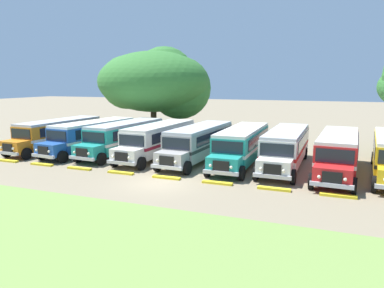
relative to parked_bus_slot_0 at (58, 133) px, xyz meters
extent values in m
plane|color=#84755B|center=(14.49, -7.35, -1.58)|extent=(220.00, 220.00, 0.00)
cube|color=olive|center=(14.49, -16.97, -1.58)|extent=(80.00, 11.31, 0.01)
cube|color=orange|center=(0.01, 0.31, -0.03)|extent=(2.91, 9.30, 2.10)
cube|color=white|center=(0.01, 0.31, -0.20)|extent=(2.94, 9.32, 0.24)
cube|color=black|center=(1.30, 0.55, 0.47)|extent=(0.40, 7.99, 0.80)
cube|color=black|center=(-1.24, 0.66, 0.47)|extent=(0.40, 7.99, 0.80)
cube|color=#B2B2B7|center=(0.01, 0.31, 1.13)|extent=(2.82, 9.20, 0.22)
cube|color=orange|center=(-0.22, -4.99, -0.56)|extent=(2.26, 1.50, 1.05)
cube|color=black|center=(-0.26, -5.73, -0.53)|extent=(1.10, 0.15, 0.70)
cube|color=#B7B7BC|center=(-0.26, -5.77, -0.96)|extent=(2.41, 0.31, 0.24)
cube|color=black|center=(-0.19, -4.32, 0.47)|extent=(2.20, 0.16, 0.84)
cube|color=white|center=(0.22, 4.92, -0.14)|extent=(0.90, 0.10, 1.30)
sphere|color=#EAE5C6|center=(0.44, -5.81, -0.53)|extent=(0.20, 0.20, 0.20)
sphere|color=#EAE5C6|center=(-0.96, -5.75, -0.53)|extent=(0.20, 0.20, 0.20)
cylinder|color=black|center=(0.98, -4.94, -1.08)|extent=(0.32, 1.01, 1.00)
cylinder|color=black|center=(-1.42, -4.83, -1.08)|extent=(0.32, 1.01, 1.00)
cylinder|color=black|center=(1.35, 3.25, -1.08)|extent=(0.32, 1.01, 1.00)
cylinder|color=black|center=(-1.05, 3.36, -1.08)|extent=(0.32, 1.01, 1.00)
cube|color=#23519E|center=(3.95, 0.42, -0.03)|extent=(3.33, 9.39, 2.10)
cube|color=silver|center=(3.95, 0.42, -0.20)|extent=(3.37, 9.41, 0.24)
cube|color=black|center=(5.24, 0.60, 0.47)|extent=(0.77, 7.97, 0.80)
cube|color=black|center=(2.72, 0.83, 0.47)|extent=(0.77, 7.97, 0.80)
cube|color=silver|center=(3.95, 0.42, 1.13)|extent=(3.25, 9.28, 0.22)
cube|color=#23519E|center=(3.47, -4.86, -0.56)|extent=(2.32, 1.60, 1.05)
cube|color=black|center=(3.40, -5.60, -0.53)|extent=(1.10, 0.20, 0.70)
cube|color=#B7B7BC|center=(3.39, -5.64, -0.96)|extent=(2.41, 0.42, 0.24)
cube|color=black|center=(3.53, -4.19, 0.47)|extent=(2.20, 0.26, 0.84)
cube|color=silver|center=(4.38, 5.02, -0.14)|extent=(0.90, 0.14, 1.30)
sphere|color=#EAE5C6|center=(4.09, -5.71, -0.53)|extent=(0.20, 0.20, 0.20)
sphere|color=#EAE5C6|center=(2.70, -5.58, -0.53)|extent=(0.20, 0.20, 0.20)
cylinder|color=black|center=(4.67, -4.87, -1.08)|extent=(0.37, 1.02, 1.00)
cylinder|color=black|center=(2.28, -4.65, -1.08)|extent=(0.37, 1.02, 1.00)
cylinder|color=black|center=(5.42, 3.30, -1.08)|extent=(0.37, 1.02, 1.00)
cylinder|color=black|center=(3.03, 3.52, -1.08)|extent=(0.37, 1.02, 1.00)
cube|color=teal|center=(7.17, 0.85, -0.03)|extent=(3.03, 9.33, 2.10)
cube|color=white|center=(7.17, 0.85, -0.20)|extent=(3.06, 9.35, 0.24)
cube|color=black|center=(8.46, 1.08, 0.47)|extent=(0.50, 7.99, 0.80)
cube|color=black|center=(5.92, 1.22, 0.47)|extent=(0.50, 7.99, 0.80)
cube|color=#B2B2B7|center=(7.17, 0.85, 1.13)|extent=(2.94, 9.22, 0.22)
cube|color=teal|center=(6.86, -4.44, -0.56)|extent=(2.28, 1.52, 1.05)
cube|color=black|center=(6.82, -5.18, -0.53)|extent=(1.10, 0.16, 0.70)
cube|color=#B7B7BC|center=(6.82, -5.22, -0.96)|extent=(2.41, 0.34, 0.24)
cube|color=black|center=(6.90, -3.77, 0.47)|extent=(2.20, 0.19, 0.84)
cube|color=white|center=(7.44, 5.46, -0.14)|extent=(0.90, 0.11, 1.30)
sphere|color=#EAE5C6|center=(7.52, -5.27, -0.53)|extent=(0.20, 0.20, 0.20)
sphere|color=#EAE5C6|center=(6.12, -5.19, -0.53)|extent=(0.20, 0.20, 0.20)
cylinder|color=black|center=(8.07, -4.41, -1.08)|extent=(0.34, 1.01, 1.00)
cylinder|color=black|center=(5.67, -4.27, -1.08)|extent=(0.34, 1.01, 1.00)
cylinder|color=black|center=(8.54, 3.77, -1.08)|extent=(0.34, 1.01, 1.00)
cylinder|color=black|center=(6.14, 3.91, -1.08)|extent=(0.34, 1.01, 1.00)
cube|color=silver|center=(10.76, 0.62, -0.03)|extent=(2.87, 9.29, 2.10)
cube|color=maroon|center=(10.76, 0.62, -0.20)|extent=(2.90, 9.32, 0.24)
cube|color=black|center=(12.04, 0.87, 0.47)|extent=(0.37, 7.99, 0.80)
cube|color=black|center=(9.50, 0.97, 0.47)|extent=(0.37, 7.99, 0.80)
cube|color=beige|center=(10.76, 0.62, 1.13)|extent=(2.79, 9.19, 0.22)
cube|color=silver|center=(10.54, -4.68, -0.56)|extent=(2.26, 1.49, 1.05)
cube|color=black|center=(10.51, -5.42, -0.53)|extent=(1.10, 0.14, 0.70)
cube|color=#B7B7BC|center=(10.51, -5.46, -0.96)|extent=(2.41, 0.30, 0.24)
cube|color=black|center=(10.57, -4.01, 0.47)|extent=(2.20, 0.15, 0.84)
cube|color=maroon|center=(10.95, 5.23, -0.14)|extent=(0.90, 0.10, 1.30)
sphere|color=#EAE5C6|center=(11.21, -5.49, -0.53)|extent=(0.20, 0.20, 0.20)
sphere|color=#EAE5C6|center=(9.81, -5.44, -0.53)|extent=(0.20, 0.20, 0.20)
cylinder|color=black|center=(11.75, -4.63, -1.08)|extent=(0.32, 1.01, 1.00)
cylinder|color=black|center=(9.35, -4.53, -1.08)|extent=(0.32, 1.01, 1.00)
cylinder|color=black|center=(12.08, 3.57, -1.08)|extent=(0.32, 1.01, 1.00)
cylinder|color=black|center=(9.68, 3.67, -1.08)|extent=(0.32, 1.01, 1.00)
cube|color=#9E9993|center=(14.52, 0.56, -0.03)|extent=(3.00, 9.32, 2.10)
cube|color=#282828|center=(14.52, 0.56, -0.20)|extent=(3.03, 9.34, 0.24)
cube|color=black|center=(15.81, 0.79, 0.47)|extent=(0.48, 7.99, 0.80)
cube|color=black|center=(13.27, 0.93, 0.47)|extent=(0.48, 7.99, 0.80)
cube|color=#B2B2B7|center=(14.52, 0.56, 1.13)|extent=(2.91, 9.22, 0.22)
cube|color=#9E9993|center=(14.24, -4.73, -0.56)|extent=(2.27, 1.52, 1.05)
cube|color=black|center=(14.20, -5.47, -0.53)|extent=(1.10, 0.16, 0.70)
cube|color=#B7B7BC|center=(14.19, -5.51, -0.96)|extent=(2.41, 0.33, 0.24)
cube|color=black|center=(14.27, -4.06, 0.47)|extent=(2.20, 0.18, 0.84)
cube|color=#282828|center=(14.78, 5.17, -0.14)|extent=(0.90, 0.11, 1.30)
sphere|color=#EAE5C6|center=(14.89, -5.56, -0.53)|extent=(0.20, 0.20, 0.20)
sphere|color=#EAE5C6|center=(13.49, -5.48, -0.53)|extent=(0.20, 0.20, 0.20)
cylinder|color=black|center=(15.44, -4.70, -1.08)|extent=(0.33, 1.01, 1.00)
cylinder|color=black|center=(13.04, -4.57, -1.08)|extent=(0.33, 1.01, 1.00)
cylinder|color=black|center=(15.89, 3.49, -1.08)|extent=(0.33, 1.01, 1.00)
cylinder|color=black|center=(13.49, 3.62, -1.08)|extent=(0.33, 1.01, 1.00)
cube|color=teal|center=(18.16, 0.47, -0.03)|extent=(2.53, 9.21, 2.10)
cube|color=white|center=(18.16, 0.47, -0.20)|extent=(2.56, 9.23, 0.24)
cube|color=black|center=(19.43, 0.76, 0.47)|extent=(0.06, 8.00, 0.80)
cube|color=black|center=(16.89, 0.77, 0.47)|extent=(0.06, 8.00, 0.80)
cube|color=beige|center=(18.16, 0.47, 1.13)|extent=(2.45, 9.11, 0.22)
cube|color=teal|center=(18.14, -4.83, -0.56)|extent=(2.20, 1.41, 1.05)
cube|color=black|center=(18.14, -5.57, -0.53)|extent=(1.10, 0.10, 0.70)
cube|color=#B7B7BC|center=(18.14, -5.61, -0.96)|extent=(2.40, 0.21, 0.24)
cube|color=black|center=(18.15, -4.16, 0.47)|extent=(2.20, 0.07, 0.84)
cube|color=white|center=(18.17, 5.09, -0.14)|extent=(0.90, 0.06, 1.30)
sphere|color=#EAE5C6|center=(18.84, -5.63, -0.53)|extent=(0.20, 0.20, 0.20)
sphere|color=#EAE5C6|center=(17.44, -5.62, -0.53)|extent=(0.20, 0.20, 0.20)
cylinder|color=black|center=(19.34, -4.74, -1.08)|extent=(0.28, 1.00, 1.00)
cylinder|color=black|center=(16.94, -4.73, -1.08)|extent=(0.28, 1.00, 1.00)
cylinder|color=black|center=(19.37, 3.46, -1.08)|extent=(0.28, 1.00, 1.00)
cylinder|color=black|center=(16.97, 3.47, -1.08)|extent=(0.28, 1.00, 1.00)
cube|color=silver|center=(21.54, 0.74, -0.03)|extent=(2.71, 9.26, 2.10)
cube|color=red|center=(21.54, 0.74, -0.20)|extent=(2.75, 9.28, 0.24)
cube|color=black|center=(22.82, 1.01, 0.47)|extent=(0.23, 8.00, 0.80)
cube|color=black|center=(20.28, 1.07, 0.47)|extent=(0.23, 8.00, 0.80)
cube|color=#B2B2B7|center=(21.54, 0.74, 1.13)|extent=(2.63, 9.15, 0.22)
cube|color=silver|center=(21.42, -4.56, -0.56)|extent=(2.23, 1.45, 1.05)
cube|color=black|center=(21.40, -5.30, -0.53)|extent=(1.10, 0.13, 0.70)
cube|color=#B7B7BC|center=(21.40, -5.34, -0.96)|extent=(2.40, 0.26, 0.24)
cube|color=black|center=(21.44, -3.89, 0.47)|extent=(2.20, 0.11, 0.84)
cube|color=red|center=(21.65, 5.36, -0.14)|extent=(0.90, 0.08, 1.30)
sphere|color=#EAE5C6|center=(22.10, -5.36, -0.53)|extent=(0.20, 0.20, 0.20)
sphere|color=#EAE5C6|center=(20.70, -5.33, -0.53)|extent=(0.20, 0.20, 0.20)
cylinder|color=black|center=(22.62, -4.49, -1.08)|extent=(0.30, 1.01, 1.00)
cylinder|color=black|center=(20.22, -4.43, -1.08)|extent=(0.30, 1.01, 1.00)
cylinder|color=black|center=(22.81, 3.71, -1.08)|extent=(0.30, 1.01, 1.00)
cylinder|color=black|center=(20.42, 3.77, -1.08)|extent=(0.30, 1.01, 1.00)
cube|color=red|center=(25.26, 0.00, -0.03)|extent=(3.08, 9.34, 2.10)
cube|color=white|center=(25.26, 0.00, -0.20)|extent=(3.11, 9.36, 0.24)
cube|color=black|center=(26.55, 0.22, 0.47)|extent=(0.55, 7.99, 0.80)
cube|color=black|center=(24.01, 0.38, 0.47)|extent=(0.55, 7.99, 0.80)
cube|color=beige|center=(25.26, 0.00, 1.13)|extent=(2.99, 9.23, 0.22)
cube|color=red|center=(24.93, -5.29, -0.56)|extent=(2.28, 1.54, 1.05)
cube|color=black|center=(24.88, -6.03, -0.53)|extent=(1.10, 0.17, 0.70)
cube|color=#B7B7BC|center=(24.88, -6.06, -0.96)|extent=(2.41, 0.35, 0.24)
cube|color=black|center=(24.97, -4.62, 0.47)|extent=(2.20, 0.20, 0.84)
cube|color=white|center=(25.55, 4.61, -0.14)|extent=(0.90, 0.12, 1.30)
sphere|color=#EAE5C6|center=(25.58, -6.12, -0.53)|extent=(0.20, 0.20, 0.20)
sphere|color=#EAE5C6|center=(24.18, -6.03, -0.53)|extent=(0.20, 0.20, 0.20)
cylinder|color=black|center=(26.13, -5.26, -1.08)|extent=(0.34, 1.02, 1.00)
cylinder|color=black|center=(23.74, -5.11, -1.08)|extent=(0.34, 1.02, 1.00)
cylinder|color=black|center=(26.65, 2.92, -1.08)|extent=(0.34, 1.02, 1.00)
cylinder|color=black|center=(24.25, 3.07, -1.08)|extent=(0.34, 1.02, 1.00)
cube|color=black|center=(27.67, 1.06, 0.47)|extent=(0.77, 7.97, 0.80)
cylinder|color=black|center=(27.24, -4.42, -1.08)|extent=(0.37, 1.02, 1.00)
cylinder|color=black|center=(27.99, 3.75, -1.08)|extent=(0.37, 1.02, 1.00)
cube|color=yellow|center=(0.11, -6.14, -1.51)|extent=(2.00, 0.36, 0.15)
cube|color=yellow|center=(3.71, -6.14, -1.51)|extent=(2.00, 0.36, 0.15)
cube|color=yellow|center=(7.30, -6.14, -1.51)|extent=(2.00, 0.36, 0.15)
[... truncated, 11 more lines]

